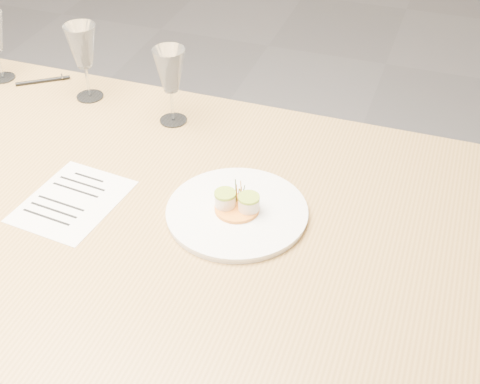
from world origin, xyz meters
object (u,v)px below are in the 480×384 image
(ballpoint_pen, at_px, (43,81))
(wine_glass_2, at_px, (82,48))
(dinner_plate, at_px, (237,211))
(recipe_sheet, at_px, (72,201))
(wine_glass_3, at_px, (170,72))

(ballpoint_pen, distance_m, wine_glass_2, 0.22)
(dinner_plate, height_order, recipe_sheet, dinner_plate)
(ballpoint_pen, xyz_separation_m, wine_glass_3, (0.44, -0.07, 0.14))
(wine_glass_2, bearing_deg, recipe_sheet, -65.65)
(wine_glass_3, bearing_deg, wine_glass_2, 171.99)
(ballpoint_pen, distance_m, wine_glass_3, 0.46)
(dinner_plate, xyz_separation_m, recipe_sheet, (-0.36, -0.08, -0.01))
(recipe_sheet, relative_size, ballpoint_pen, 2.04)
(dinner_plate, distance_m, wine_glass_2, 0.67)
(ballpoint_pen, xyz_separation_m, wine_glass_2, (0.17, -0.03, 0.14))
(recipe_sheet, distance_m, wine_glass_3, 0.42)
(recipe_sheet, xyz_separation_m, ballpoint_pen, (-0.36, 0.45, 0.00))
(recipe_sheet, bearing_deg, wine_glass_3, 84.47)
(ballpoint_pen, height_order, wine_glass_2, wine_glass_2)
(dinner_plate, height_order, ballpoint_pen, dinner_plate)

